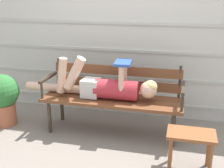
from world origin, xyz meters
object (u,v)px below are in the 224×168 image
object	(u,v)px
park_bench	(113,94)
potted_plant	(2,97)
reclining_person	(105,86)
footstool	(191,141)

from	to	relation	value
park_bench	potted_plant	xyz separation A→B (m)	(-1.38, -0.18, -0.10)
reclining_person	footstool	world-z (taller)	reclining_person
reclining_person	footstool	distance (m)	1.17
reclining_person	potted_plant	xyz separation A→B (m)	(-1.30, -0.11, -0.21)
reclining_person	potted_plant	distance (m)	1.32
reclining_person	footstool	size ratio (longest dim) A/B	3.71
footstool	reclining_person	bearing A→B (deg)	149.72
footstool	potted_plant	bearing A→B (deg)	168.52
park_bench	footstool	xyz separation A→B (m)	(0.90, -0.64, -0.16)
reclining_person	potted_plant	world-z (taller)	reclining_person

